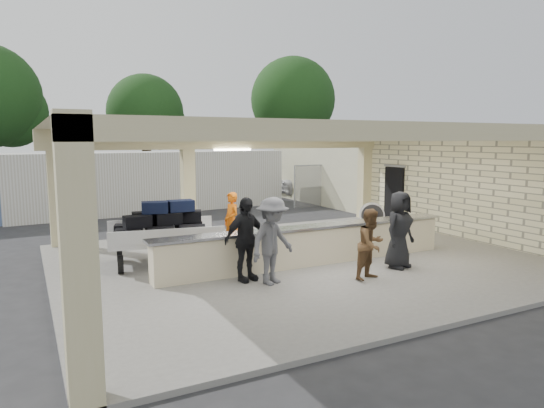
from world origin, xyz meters
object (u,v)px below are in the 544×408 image
baggage_counter (310,245)px  baggage_handler (231,222)px  luggage_cart (163,230)px  passenger_a (371,244)px  drum_fan (372,215)px  passenger_d (399,230)px  passenger_b (245,239)px  passenger_c (272,241)px  container_white (153,181)px  car_white_a (319,183)px  car_white_b (360,180)px  car_dark (275,181)px

baggage_counter → baggage_handler: 2.61m
luggage_cart → passenger_a: passenger_a is taller
drum_fan → baggage_handler: baggage_handler is taller
baggage_handler → passenger_d: size_ratio=0.88×
passenger_b → passenger_c: bearing=-62.5°
luggage_cart → drum_fan: (7.66, 1.30, -0.35)m
luggage_cart → container_white: container_white is taller
container_white → passenger_d: bearing=-82.5°
passenger_b → container_white: size_ratio=0.15×
baggage_handler → passenger_d: (2.93, -3.57, 0.11)m
baggage_counter → car_white_a: car_white_a is taller
passenger_b → car_white_b: bearing=31.7°
car_dark → container_white: (-8.40, -4.11, 0.61)m
passenger_c → car_white_a: size_ratio=0.37×
baggage_counter → passenger_a: passenger_a is taller
drum_fan → car_white_a: car_white_a is taller
passenger_d → passenger_c: bearing=160.3°
passenger_b → passenger_d: size_ratio=1.00×
car_white_a → container_white: 10.05m
container_white → passenger_c: bearing=-97.1°
passenger_a → car_dark: size_ratio=0.37×
luggage_cart → passenger_d: (5.03, -3.01, 0.09)m
car_white_b → car_white_a: bearing=110.1°
luggage_cart → baggage_handler: bearing=23.8°
baggage_handler → drum_fan: bearing=92.6°
luggage_cart → passenger_d: size_ratio=1.57×
passenger_a → container_white: container_white is taller
passenger_c → container_white: size_ratio=0.15×
drum_fan → car_white_b: bearing=87.1°
luggage_cart → passenger_b: passenger_b is taller
car_dark → baggage_counter: bearing=150.8°
baggage_handler → passenger_c: size_ratio=0.88×
car_white_a → car_dark: car_white_a is taller
luggage_cart → passenger_c: passenger_c is taller
luggage_cart → passenger_a: 5.15m
passenger_c → container_white: container_white is taller
baggage_counter → car_dark: 17.53m
baggage_handler → passenger_c: 3.39m
car_white_a → baggage_counter: bearing=149.0°
baggage_counter → passenger_b: (-2.04, -0.57, 0.45)m
container_white → car_white_a: bearing=4.4°
passenger_a → passenger_b: 2.82m
baggage_counter → car_dark: car_dark is taller
car_white_a → drum_fan: bearing=159.2°
passenger_c → passenger_a: bearing=-40.5°
car_white_b → container_white: bearing=106.1°
passenger_b → passenger_c: (0.42, -0.48, 0.01)m
container_white → car_dark: bearing=21.5°
drum_fan → passenger_d: size_ratio=0.50×
luggage_cart → container_white: 10.32m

